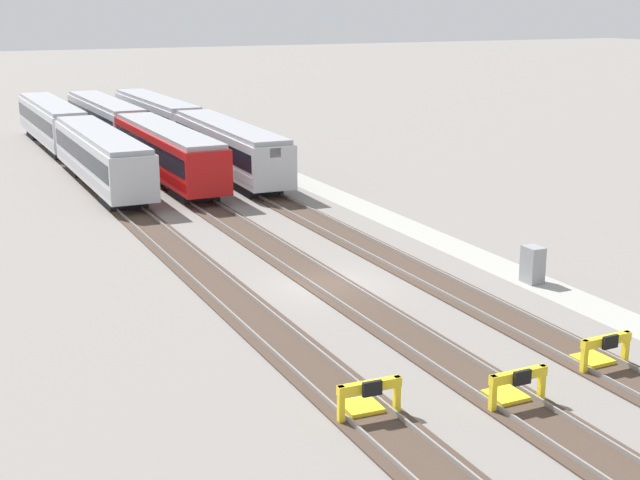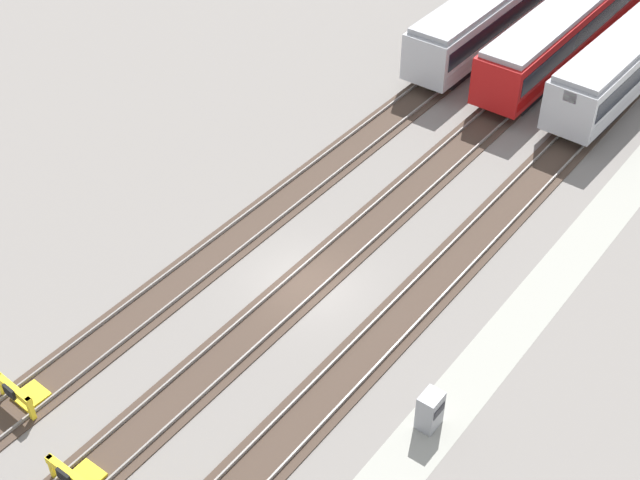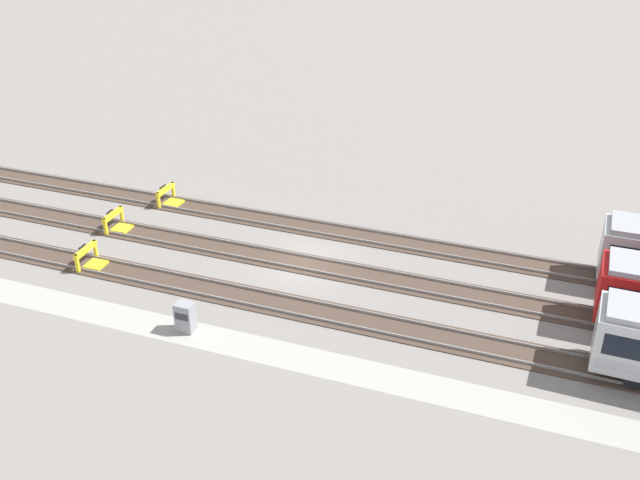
# 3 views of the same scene
# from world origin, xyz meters

# --- Properties ---
(ground_plane) EXTENTS (400.00, 400.00, 0.00)m
(ground_plane) POSITION_xyz_m (0.00, 0.00, 0.00)
(ground_plane) COLOR gray
(service_walkway) EXTENTS (54.00, 2.00, 0.01)m
(service_walkway) POSITION_xyz_m (0.00, -8.31, 0.00)
(service_walkway) COLOR #9E9E93
(service_walkway) RESTS_ON ground
(rail_track_nearest) EXTENTS (90.00, 2.23, 0.21)m
(rail_track_nearest) POSITION_xyz_m (0.00, -4.38, 0.04)
(rail_track_nearest) COLOR #47382D
(rail_track_nearest) RESTS_ON ground
(rail_track_near_inner) EXTENTS (90.00, 2.24, 0.21)m
(rail_track_near_inner) POSITION_xyz_m (0.00, 0.00, 0.04)
(rail_track_near_inner) COLOR #47382D
(rail_track_near_inner) RESTS_ON ground
(rail_track_middle) EXTENTS (90.00, 2.23, 0.21)m
(rail_track_middle) POSITION_xyz_m (0.00, 4.38, 0.04)
(rail_track_middle) COLOR #47382D
(rail_track_middle) RESTS_ON ground
(subway_car_front_row_leftmost) EXTENTS (18.01, 2.87, 3.70)m
(subway_car_front_row_leftmost) POSITION_xyz_m (24.90, -0.02, 2.04)
(subway_car_front_row_leftmost) COLOR #B71414
(subway_car_front_row_leftmost) RESTS_ON ground
(subway_car_front_row_left_inner) EXTENTS (18.01, 2.92, 3.70)m
(subway_car_front_row_left_inner) POSITION_xyz_m (24.90, 4.35, 2.04)
(subway_car_front_row_left_inner) COLOR #B7BABF
(subway_car_front_row_left_inner) RESTS_ON ground
(subway_car_front_row_centre) EXTENTS (18.07, 3.29, 3.70)m
(subway_car_front_row_centre) POSITION_xyz_m (24.90, -4.36, 2.04)
(subway_car_front_row_centre) COLOR #B7BABF
(subway_car_front_row_centre) RESTS_ON ground
(bumper_stop_near_inner_track) EXTENTS (1.35, 2.00, 1.22)m
(bumper_stop_near_inner_track) POSITION_xyz_m (-12.70, 0.00, 0.51)
(bumper_stop_near_inner_track) COLOR yellow
(bumper_stop_near_inner_track) RESTS_ON ground
(bumper_stop_middle_track) EXTENTS (1.38, 2.01, 1.22)m
(bumper_stop_middle_track) POSITION_xyz_m (-11.50, 4.36, 0.51)
(bumper_stop_middle_track) COLOR yellow
(bumper_stop_middle_track) RESTS_ON ground
(electrical_cabinet) EXTENTS (0.90, 0.73, 1.60)m
(electrical_cabinet) POSITION_xyz_m (-3.31, -8.13, 0.80)
(electrical_cabinet) COLOR gray
(electrical_cabinet) RESTS_ON ground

